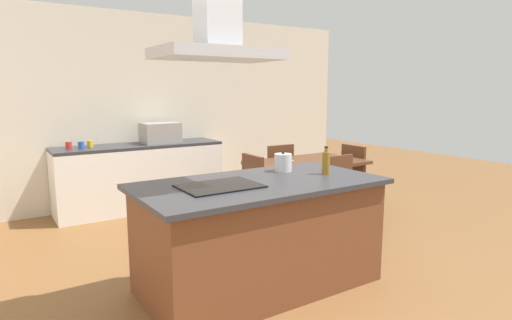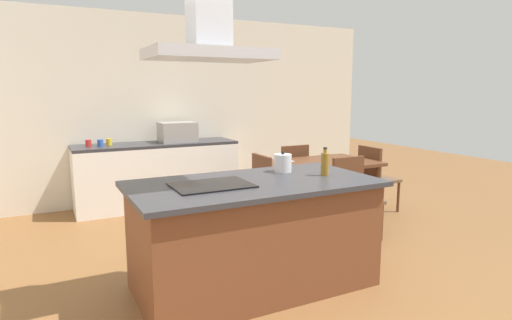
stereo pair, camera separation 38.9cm
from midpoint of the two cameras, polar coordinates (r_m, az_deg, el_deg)
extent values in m
plane|color=brown|center=(5.02, -5.82, -9.71)|extent=(16.00, 16.00, 0.00)
cube|color=beige|center=(6.42, -11.73, 6.62)|extent=(7.20, 0.10, 2.70)
cube|color=brown|center=(3.59, 2.90, -10.23)|extent=(1.91, 0.94, 0.86)
cube|color=#333338|center=(3.47, 2.96, -3.21)|extent=(2.01, 1.04, 0.04)
cube|color=black|center=(3.30, -2.58, -3.40)|extent=(0.60, 0.44, 0.01)
cylinder|color=silver|center=(3.87, 6.48, -0.43)|extent=(0.16, 0.16, 0.16)
sphere|color=black|center=(3.85, 6.50, 0.93)|extent=(0.03, 0.03, 0.03)
cone|color=silver|center=(3.92, 7.69, -0.20)|extent=(0.06, 0.03, 0.04)
cylinder|color=olive|center=(3.76, 12.10, -0.60)|extent=(0.07, 0.07, 0.19)
cylinder|color=olive|center=(3.74, 12.16, 1.16)|extent=(0.03, 0.03, 0.04)
cylinder|color=black|center=(3.74, 12.18, 1.55)|extent=(0.03, 0.03, 0.01)
cube|color=white|center=(6.15, -11.22, -2.12)|extent=(2.23, 0.62, 0.86)
cube|color=#333338|center=(6.08, -11.36, 2.04)|extent=(2.23, 0.62, 0.04)
cube|color=#9E9993|center=(6.15, -8.66, 3.70)|extent=(0.50, 0.38, 0.28)
cylinder|color=red|center=(5.91, -19.71, 2.11)|extent=(0.08, 0.08, 0.09)
cylinder|color=#2D56B2|center=(5.88, -18.29, 2.15)|extent=(0.08, 0.08, 0.09)
cylinder|color=gold|center=(5.98, -17.26, 2.31)|extent=(0.08, 0.08, 0.09)
cube|color=#59331E|center=(5.38, 10.49, -0.47)|extent=(1.40, 0.90, 0.04)
cylinder|color=#59331E|center=(4.82, 7.15, -6.12)|extent=(0.06, 0.06, 0.71)
cylinder|color=#59331E|center=(5.59, 17.77, -4.34)|extent=(0.06, 0.06, 0.71)
cylinder|color=#59331E|center=(5.42, 2.76, -4.30)|extent=(0.06, 0.06, 0.71)
cylinder|color=#59331E|center=(6.12, 12.91, -2.96)|extent=(0.06, 0.06, 0.71)
cube|color=brown|center=(4.91, 1.04, -4.84)|extent=(0.42, 0.42, 0.04)
cube|color=#59331E|center=(4.95, 3.00, -1.89)|extent=(0.04, 0.42, 0.44)
cylinder|color=#59331E|center=(4.74, 0.13, -8.19)|extent=(0.04, 0.04, 0.41)
cylinder|color=#59331E|center=(5.05, -1.75, -7.09)|extent=(0.04, 0.04, 0.41)
cylinder|color=#59331E|center=(4.91, 3.90, -7.60)|extent=(0.04, 0.04, 0.41)
cylinder|color=#59331E|center=(5.21, 1.86, -6.58)|extent=(0.04, 0.04, 0.41)
cube|color=brown|center=(6.09, 17.91, -2.51)|extent=(0.42, 0.42, 0.04)
cube|color=#59331E|center=(5.92, 16.72, -0.43)|extent=(0.04, 0.42, 0.44)
cylinder|color=#59331E|center=(6.39, 17.82, -4.04)|extent=(0.04, 0.04, 0.41)
cylinder|color=#59331E|center=(6.15, 20.19, -4.68)|extent=(0.04, 0.04, 0.41)
cylinder|color=#59331E|center=(6.14, 15.43, -4.45)|extent=(0.04, 0.04, 0.41)
cylinder|color=#59331E|center=(5.89, 17.79, -5.14)|extent=(0.04, 0.04, 0.41)
cube|color=brown|center=(4.89, 15.75, -5.27)|extent=(0.42, 0.42, 0.04)
cube|color=#59331E|center=(4.97, 14.39, -2.13)|extent=(0.42, 0.04, 0.44)
cylinder|color=#59331E|center=(4.95, 18.61, -7.95)|extent=(0.04, 0.04, 0.41)
cylinder|color=#59331E|center=(4.70, 15.49, -8.68)|extent=(0.04, 0.04, 0.41)
cylinder|color=#59331E|center=(5.19, 15.76, -6.99)|extent=(0.04, 0.04, 0.41)
cylinder|color=#59331E|center=(4.96, 12.67, -7.62)|extent=(0.04, 0.04, 0.41)
cube|color=brown|center=(6.04, 6.09, -2.20)|extent=(0.42, 0.42, 0.04)
cube|color=#59331E|center=(5.84, 7.14, -0.22)|extent=(0.42, 0.04, 0.44)
cylinder|color=#59331E|center=(6.14, 3.72, -4.12)|extent=(0.04, 0.04, 0.41)
cylinder|color=#59331E|center=(6.33, 6.53, -3.76)|extent=(0.04, 0.04, 0.41)
cylinder|color=#59331E|center=(5.85, 5.53, -4.84)|extent=(0.04, 0.04, 0.41)
cylinder|color=#59331E|center=(6.04, 8.42, -4.43)|extent=(0.04, 0.04, 0.41)
cube|color=#ADADB2|center=(3.23, -2.71, 13.90)|extent=(0.90, 0.55, 0.08)
camera|label=1|loc=(0.19, -87.14, 0.47)|focal=30.01mm
camera|label=2|loc=(0.19, 92.86, -0.47)|focal=30.01mm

